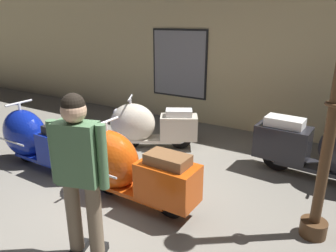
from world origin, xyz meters
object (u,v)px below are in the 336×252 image
scooter_0 (36,139)px  scooter_3 (332,150)px  scooter_2 (126,167)px  scooter_1 (147,125)px  visitor_1 (79,169)px

scooter_0 → scooter_3: 4.43m
scooter_0 → scooter_2: size_ratio=0.98×
scooter_0 → scooter_1: scooter_0 is taller
scooter_2 → scooter_1: bearing=-62.3°
scooter_2 → visitor_1: size_ratio=1.03×
scooter_1 → scooter_3: size_ratio=0.85×
scooter_0 → visitor_1: bearing=154.0°
scooter_0 → scooter_2: scooter_2 is taller
scooter_2 → scooter_3: size_ratio=0.91×
scooter_3 → visitor_1: 3.48m
scooter_1 → scooter_3: bearing=156.0°
scooter_2 → visitor_1: visitor_1 is taller
visitor_1 → scooter_2: bearing=-0.4°
scooter_1 → visitor_1: visitor_1 is taller
visitor_1 → scooter_1: bearing=5.7°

